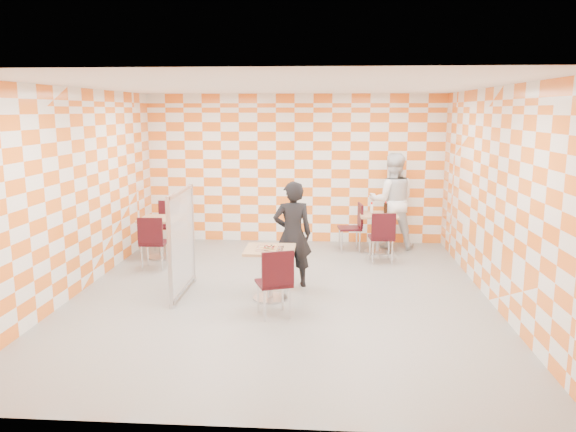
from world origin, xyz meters
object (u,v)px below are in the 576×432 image
object	(u,v)px
second_table	(378,226)
chair_empty_far	(167,221)
sport_bottle	(372,208)
empty_table	(161,231)
partition	(182,242)
man_dark	(293,234)
man_white	(392,201)
main_table	(270,265)
soda_bottle	(386,208)
chair_second_side	(355,223)
chair_empty_near	(152,239)
chair_main_front	(276,278)
chair_second_front	(382,234)

from	to	relation	value
second_table	chair_empty_far	bearing A→B (deg)	178.79
chair_empty_far	sport_bottle	size ratio (longest dim) A/B	4.62
empty_table	partition	distance (m)	2.21
man_dark	man_white	distance (m)	3.15
empty_table	man_white	xyz separation A→B (m)	(4.30, 1.07, 0.43)
empty_table	man_white	size ratio (longest dim) A/B	0.40
main_table	sport_bottle	world-z (taller)	sport_bottle
empty_table	soda_bottle	distance (m)	4.22
chair_second_side	chair_empty_far	distance (m)	3.66
empty_table	chair_empty_near	bearing A→B (deg)	-83.18
man_dark	soda_bottle	size ratio (longest dim) A/B	7.10
partition	chair_main_front	bearing A→B (deg)	-32.21
chair_empty_near	soda_bottle	size ratio (longest dim) A/B	4.02
chair_empty_far	sport_bottle	bearing A→B (deg)	0.56
second_table	chair_second_front	xyz separation A→B (m)	(-0.00, -0.80, 0.04)
chair_empty_near	chair_second_side	bearing A→B (deg)	24.08
chair_empty_near	sport_bottle	world-z (taller)	sport_bottle
main_table	man_dark	distance (m)	0.76
main_table	man_dark	bearing A→B (deg)	66.04
chair_second_front	man_dark	world-z (taller)	man_dark
chair_second_front	chair_second_side	world-z (taller)	same
chair_main_front	partition	size ratio (longest dim) A/B	0.60
chair_second_front	chair_second_side	bearing A→B (deg)	116.78
sport_bottle	soda_bottle	size ratio (longest dim) A/B	0.87
second_table	chair_empty_near	xyz separation A→B (m)	(-3.91, -1.48, 0.04)
chair_second_front	man_white	size ratio (longest dim) A/B	0.49
chair_main_front	chair_empty_near	distance (m)	3.11
chair_main_front	man_white	size ratio (longest dim) A/B	0.49
partition	chair_empty_near	bearing A→B (deg)	124.71
sport_bottle	chair_second_front	bearing A→B (deg)	-82.35
chair_empty_far	man_dark	xyz separation A→B (m)	(2.61, -2.28, 0.27)
chair_empty_near	soda_bottle	bearing A→B (deg)	20.81
empty_table	chair_second_side	distance (m)	3.64
man_white	soda_bottle	xyz separation A→B (m)	(-0.16, -0.34, -0.08)
chair_empty_near	man_white	world-z (taller)	man_white
man_white	chair_main_front	bearing A→B (deg)	64.22
empty_table	partition	xyz separation A→B (m)	(0.92, -1.99, 0.28)
chair_second_side	partition	distance (m)	3.81
empty_table	chair_main_front	world-z (taller)	chair_main_front
chair_empty_far	second_table	bearing A→B (deg)	-1.21
man_dark	sport_bottle	distance (m)	2.69
empty_table	soda_bottle	size ratio (longest dim) A/B	3.26
chair_empty_near	chair_empty_far	bearing A→B (deg)	96.92
empty_table	chair_second_side	world-z (taller)	chair_second_side
empty_table	sport_bottle	bearing A→B (deg)	11.66
man_white	sport_bottle	xyz separation A→B (m)	(-0.42, -0.27, -0.10)
man_dark	chair_main_front	bearing A→B (deg)	73.21
chair_empty_far	main_table	bearing A→B (deg)	-51.44
chair_second_side	soda_bottle	size ratio (longest dim) A/B	4.02
partition	sport_bottle	size ratio (longest dim) A/B	7.75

